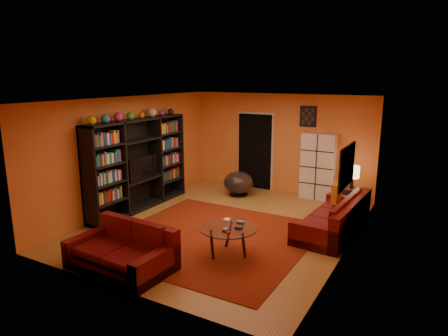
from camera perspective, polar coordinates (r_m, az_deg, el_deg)
The scene contains 20 objects.
floor at distance 8.43m, azimuth 0.05°, elevation -8.16°, with size 6.00×6.00×0.00m, color olive.
ceiling at distance 7.87m, azimuth 0.06°, elevation 9.78°, with size 6.00×6.00×0.00m, color white.
wall_back at distance 10.72m, azimuth 7.95°, elevation 3.53°, with size 6.00×6.00×0.00m, color orange.
wall_front at distance 5.72m, azimuth -14.89°, elevation -5.21°, with size 6.00×6.00×0.00m, color orange.
wall_left at distance 9.50m, azimuth -13.21°, elevation 2.09°, with size 6.00×6.00×0.00m, color orange.
wall_right at distance 7.20m, azimuth 17.68°, elevation -1.64°, with size 6.00×6.00×0.00m, color orange.
rug at distance 7.82m, azimuth -1.85°, elevation -9.86°, with size 3.60×3.60×0.01m, color #5C180A.
doorway at distance 11.00m, azimuth 4.43°, elevation 2.38°, with size 0.95×0.10×2.04m, color black.
wall_art_right at distance 6.85m, azimuth 17.17°, elevation 0.24°, with size 0.03×1.00×0.70m, color black.
wall_art_back at distance 10.36m, azimuth 11.92°, elevation 7.23°, with size 0.42×0.03×0.52m, color black.
entertainment_unit at distance 9.41m, azimuth -12.12°, elevation 0.48°, with size 0.45×3.00×2.10m, color black.
tv at distance 9.38m, azimuth -11.93°, elevation 0.01°, with size 0.12×0.90×0.52m, color black.
sofa at distance 8.26m, azimuth 15.82°, elevation -7.02°, with size 1.06×2.31×0.85m.
loveseat at distance 6.80m, azimuth -13.97°, elevation -11.36°, with size 1.71×1.08×0.85m.
throw_pillow at distance 8.78m, azimuth 15.76°, elevation -3.45°, with size 0.12×0.42×0.42m, color orange.
coffee_table at distance 6.94m, azimuth 0.60°, elevation -8.85°, with size 1.01×1.01×0.50m.
storage_cabinet at distance 10.27m, azimuth 13.30°, elevation 0.23°, with size 0.83×0.37×1.67m, color silver.
bowl_chair at distance 10.38m, azimuth 2.07°, elevation -2.12°, with size 0.78×0.78×0.63m.
side_table at distance 9.80m, azimuth 17.62°, elevation -4.17°, with size 0.40×0.40×0.50m, color black.
table_lamp at distance 9.65m, azimuth 17.87°, elevation -0.62°, with size 0.32×0.32×0.53m.
Camera 1 is at (3.85, -6.85, 3.05)m, focal length 32.00 mm.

